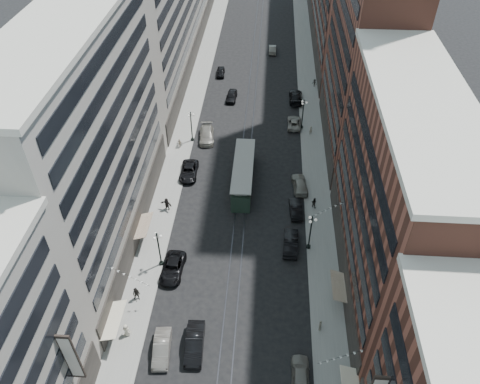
% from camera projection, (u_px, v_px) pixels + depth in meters
% --- Properties ---
extents(ground, '(220.00, 220.00, 0.00)m').
position_uv_depth(ground, '(249.00, 127.00, 82.01)').
color(ground, black).
rests_on(ground, ground).
extents(sidewalk_west, '(4.00, 180.00, 0.15)m').
position_uv_depth(sidewalk_west, '(194.00, 96.00, 90.03)').
color(sidewalk_west, gray).
rests_on(sidewalk_west, ground).
extents(sidewalk_east, '(4.00, 180.00, 0.15)m').
position_uv_depth(sidewalk_east, '(309.00, 99.00, 88.92)').
color(sidewalk_east, gray).
rests_on(sidewalk_east, ground).
extents(rail_west, '(0.12, 180.00, 0.02)m').
position_uv_depth(rail_west, '(248.00, 98.00, 89.55)').
color(rail_west, '#2D2D33').
rests_on(rail_west, ground).
extents(rail_east, '(0.12, 180.00, 0.02)m').
position_uv_depth(rail_east, '(255.00, 98.00, 89.48)').
color(rail_east, '#2D2D33').
rests_on(rail_east, ground).
extents(building_west_mid, '(8.00, 36.00, 28.00)m').
position_uv_depth(building_west_mid, '(89.00, 147.00, 53.35)').
color(building_west_mid, gray).
rests_on(building_west_mid, ground).
extents(building_east_mid, '(8.00, 30.00, 24.00)m').
position_uv_depth(building_east_mid, '(395.00, 203.00, 49.20)').
color(building_east_mid, brown).
rests_on(building_east_mid, ground).
extents(building_east_tower, '(8.00, 26.00, 42.00)m').
position_uv_depth(building_east_tower, '(372.00, 18.00, 64.34)').
color(building_east_tower, brown).
rests_on(building_east_tower, ground).
extents(lamppost_sw_far, '(1.03, 1.14, 5.52)m').
position_uv_depth(lamppost_sw_far, '(159.00, 248.00, 56.37)').
color(lamppost_sw_far, black).
rests_on(lamppost_sw_far, sidewalk_west).
extents(lamppost_sw_mid, '(1.03, 1.14, 5.52)m').
position_uv_depth(lamppost_sw_mid, '(191.00, 125.00, 76.67)').
color(lamppost_sw_mid, black).
rests_on(lamppost_sw_mid, sidewalk_west).
extents(lamppost_se_far, '(1.03, 1.14, 5.52)m').
position_uv_depth(lamppost_se_far, '(310.00, 231.00, 58.45)').
color(lamppost_se_far, black).
rests_on(lamppost_se_far, sidewalk_east).
extents(lamppost_se_mid, '(1.03, 1.14, 5.52)m').
position_uv_depth(lamppost_se_mid, '(303.00, 113.00, 79.51)').
color(lamppost_se_mid, black).
rests_on(lamppost_se_mid, sidewalk_east).
extents(streetcar, '(2.90, 13.10, 3.62)m').
position_uv_depth(streetcar, '(243.00, 175.00, 69.17)').
color(streetcar, '#213428').
rests_on(streetcar, ground).
extents(car_1, '(2.09, 4.93, 1.58)m').
position_uv_depth(car_1, '(162.00, 348.00, 48.85)').
color(car_1, slate).
rests_on(car_1, ground).
extents(car_2, '(2.77, 5.56, 1.51)m').
position_uv_depth(car_2, '(173.00, 268.00, 57.02)').
color(car_2, black).
rests_on(car_2, ground).
extents(car_4, '(1.90, 4.59, 1.56)m').
position_uv_depth(car_4, '(300.00, 375.00, 46.68)').
color(car_4, slate).
rests_on(car_4, ground).
extents(car_5, '(2.11, 5.41, 1.75)m').
position_uv_depth(car_5, '(195.00, 343.00, 49.19)').
color(car_5, black).
rests_on(car_5, ground).
extents(pedestrian_1, '(0.93, 0.63, 1.75)m').
position_uv_depth(pedestrian_1, '(126.00, 330.00, 50.22)').
color(pedestrian_1, beige).
rests_on(pedestrian_1, sidewalk_west).
extents(pedestrian_2, '(0.98, 0.63, 1.90)m').
position_uv_depth(pedestrian_2, '(137.00, 294.00, 53.69)').
color(pedestrian_2, black).
rests_on(pedestrian_2, sidewalk_west).
extents(pedestrian_4, '(0.49, 0.92, 1.51)m').
position_uv_depth(pedestrian_4, '(320.00, 326.00, 50.78)').
color(pedestrian_4, '#ABA48E').
rests_on(pedestrian_4, sidewalk_east).
extents(car_7, '(2.64, 5.52, 1.52)m').
position_uv_depth(car_7, '(189.00, 171.00, 71.33)').
color(car_7, black).
rests_on(car_7, ground).
extents(car_8, '(2.98, 6.05, 1.69)m').
position_uv_depth(car_8, '(207.00, 135.00, 78.61)').
color(car_8, slate).
rests_on(car_8, ground).
extents(car_9, '(1.84, 4.17, 1.40)m').
position_uv_depth(car_9, '(221.00, 72.00, 96.09)').
color(car_9, black).
rests_on(car_9, ground).
extents(car_10, '(2.03, 5.21, 1.69)m').
position_uv_depth(car_10, '(291.00, 243.00, 60.06)').
color(car_10, black).
rests_on(car_10, ground).
extents(car_11, '(2.36, 4.99, 1.38)m').
position_uv_depth(car_11, '(294.00, 123.00, 81.69)').
color(car_11, gray).
rests_on(car_11, ground).
extents(car_12, '(2.52, 5.97, 1.72)m').
position_uv_depth(car_12, '(296.00, 97.00, 88.16)').
color(car_12, black).
rests_on(car_12, ground).
extents(car_13, '(2.09, 4.66, 1.56)m').
position_uv_depth(car_13, '(232.00, 96.00, 88.54)').
color(car_13, black).
rests_on(car_13, ground).
extents(car_14, '(1.59, 4.52, 1.49)m').
position_uv_depth(car_14, '(273.00, 49.00, 104.27)').
color(car_14, '#65635A').
rests_on(car_14, ground).
extents(pedestrian_5, '(1.86, 1.16, 1.93)m').
position_uv_depth(pedestrian_5, '(167.00, 204.00, 65.20)').
color(pedestrian_5, black).
rests_on(pedestrian_5, sidewalk_west).
extents(pedestrian_6, '(1.00, 0.69, 1.56)m').
position_uv_depth(pedestrian_6, '(180.00, 143.00, 76.63)').
color(pedestrian_6, beige).
rests_on(pedestrian_6, sidewalk_west).
extents(pedestrian_7, '(0.91, 0.79, 1.65)m').
position_uv_depth(pedestrian_7, '(314.00, 203.00, 65.64)').
color(pedestrian_7, black).
rests_on(pedestrian_7, sidewalk_east).
extents(pedestrian_8, '(0.66, 0.60, 1.52)m').
position_uv_depth(pedestrian_8, '(311.00, 130.00, 79.54)').
color(pedestrian_8, '#A59A88').
rests_on(pedestrian_8, sidewalk_east).
extents(pedestrian_9, '(1.05, 0.73, 1.51)m').
position_uv_depth(pedestrian_9, '(314.00, 83.00, 92.15)').
color(pedestrian_9, black).
rests_on(pedestrian_9, sidewalk_east).
extents(car_extra_0, '(1.92, 4.68, 1.51)m').
position_uv_depth(car_extra_0, '(296.00, 208.00, 65.05)').
color(car_extra_0, black).
rests_on(car_extra_0, ground).
extents(car_extra_1, '(2.55, 5.26, 1.73)m').
position_uv_depth(car_extra_1, '(300.00, 184.00, 68.83)').
color(car_extra_1, gray).
rests_on(car_extra_1, ground).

